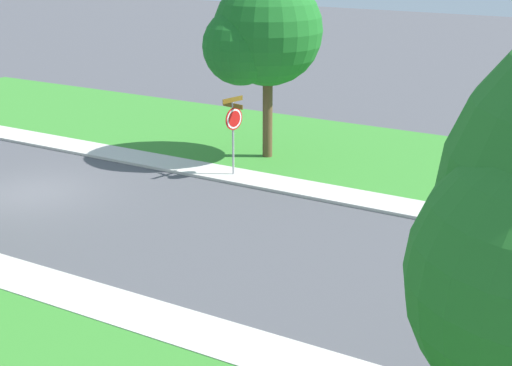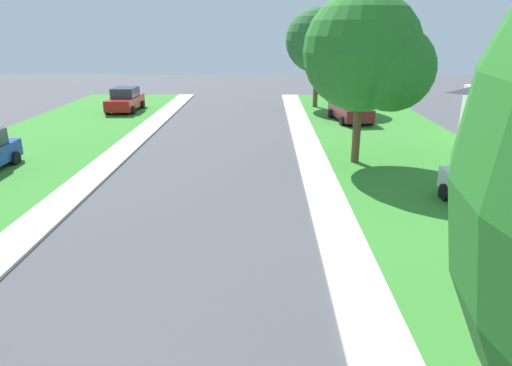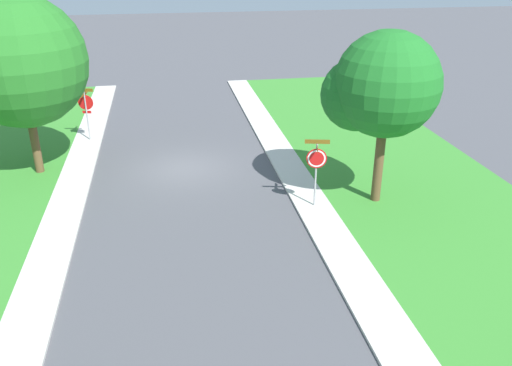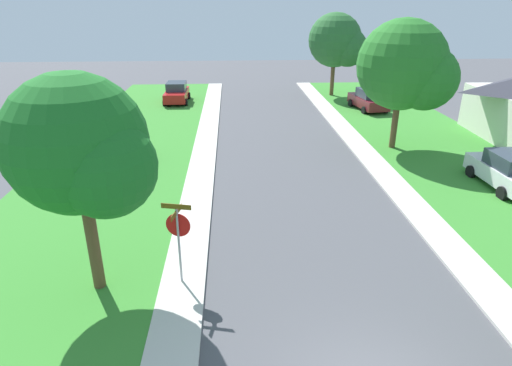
{
  "view_description": "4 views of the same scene",
  "coord_description": "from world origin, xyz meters",
  "px_view_note": "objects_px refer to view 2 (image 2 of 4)",
  "views": [
    {
      "loc": [
        16.16,
        17.85,
        8.09
      ],
      "look_at": [
        -0.96,
        7.84,
        1.4
      ],
      "focal_mm": 53.07,
      "sensor_mm": 36.0,
      "label": 1
    },
    {
      "loc": [
        2.47,
        -2.98,
        5.89
      ],
      "look_at": [
        2.21,
        10.53,
        1.4
      ],
      "focal_mm": 32.85,
      "sensor_mm": 36.0,
      "label": 2
    },
    {
      "loc": [
        0.65,
        22.21,
        9.27
      ],
      "look_at": [
        -2.38,
        5.14,
        1.4
      ],
      "focal_mm": 37.0,
      "sensor_mm": 36.0,
      "label": 3
    },
    {
      "loc": [
        -3.06,
        -6.75,
        8.23
      ],
      "look_at": [
        -2.12,
        9.42,
        1.4
      ],
      "focal_mm": 30.39,
      "sensor_mm": 36.0,
      "label": 4
    }
  ],
  "objects_px": {
    "car_maroon_behind_trees": "(351,109)",
    "tree_corner_large": "(321,43)",
    "car_red_driveway_right": "(125,100)",
    "car_white_near_corner": "(491,191)",
    "tree_across_left": "(370,56)"
  },
  "relations": [
    {
      "from": "car_maroon_behind_trees",
      "to": "tree_corner_large",
      "type": "height_order",
      "value": "tree_corner_large"
    },
    {
      "from": "car_red_driveway_right",
      "to": "car_maroon_behind_trees",
      "type": "xyz_separation_m",
      "value": [
        15.79,
        -3.72,
        0.0
      ]
    },
    {
      "from": "car_maroon_behind_trees",
      "to": "tree_corner_large",
      "type": "distance_m",
      "value": 7.09
    },
    {
      "from": "car_white_near_corner",
      "to": "tree_across_left",
      "type": "distance_m",
      "value": 7.76
    },
    {
      "from": "car_white_near_corner",
      "to": "tree_across_left",
      "type": "height_order",
      "value": "tree_across_left"
    },
    {
      "from": "car_red_driveway_right",
      "to": "tree_corner_large",
      "type": "distance_m",
      "value": 15.03
    },
    {
      "from": "car_white_near_corner",
      "to": "tree_corner_large",
      "type": "relative_size",
      "value": 0.59
    },
    {
      "from": "car_white_near_corner",
      "to": "tree_corner_large",
      "type": "distance_m",
      "value": 22.32
    },
    {
      "from": "car_white_near_corner",
      "to": "car_maroon_behind_trees",
      "type": "bearing_deg",
      "value": 96.29
    },
    {
      "from": "car_white_near_corner",
      "to": "tree_across_left",
      "type": "xyz_separation_m",
      "value": [
        -2.94,
        6.04,
        3.88
      ]
    },
    {
      "from": "car_maroon_behind_trees",
      "to": "car_red_driveway_right",
      "type": "bearing_deg",
      "value": 166.75
    },
    {
      "from": "car_red_driveway_right",
      "to": "tree_corner_large",
      "type": "height_order",
      "value": "tree_corner_large"
    },
    {
      "from": "tree_across_left",
      "to": "tree_corner_large",
      "type": "height_order",
      "value": "tree_across_left"
    },
    {
      "from": "tree_across_left",
      "to": "tree_corner_large",
      "type": "relative_size",
      "value": 1.01
    },
    {
      "from": "tree_across_left",
      "to": "tree_corner_large",
      "type": "xyz_separation_m",
      "value": [
        -0.26,
        15.69,
        0.08
      ]
    }
  ]
}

